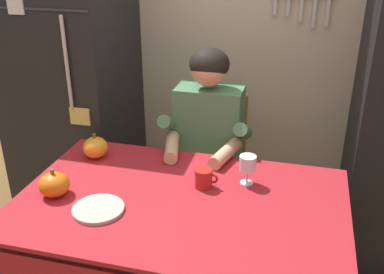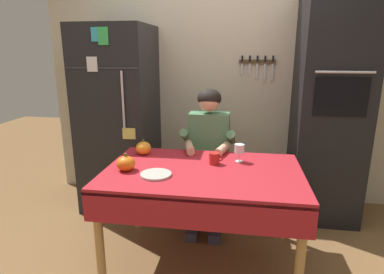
{
  "view_description": "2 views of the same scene",
  "coord_description": "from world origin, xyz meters",
  "px_view_note": "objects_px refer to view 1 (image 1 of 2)",
  "views": [
    {
      "loc": [
        0.45,
        -1.45,
        1.78
      ],
      "look_at": [
        0.01,
        0.24,
        0.98
      ],
      "focal_mm": 41.64,
      "sensor_mm": 36.0,
      "label": 1
    },
    {
      "loc": [
        0.25,
        -2.04,
        1.56
      ],
      "look_at": [
        -0.09,
        0.2,
        0.95
      ],
      "focal_mm": 29.96,
      "sensor_mm": 36.0,
      "label": 2
    }
  ],
  "objects_px": {
    "dining_table": "(179,219)",
    "chair_behind_person": "(212,164)",
    "wine_glass": "(248,164)",
    "seated_person": "(206,143)",
    "pumpkin_large": "(55,184)",
    "pumpkin_medium": "(95,147)",
    "serving_tray": "(98,209)",
    "coffee_mug": "(204,178)",
    "refrigerator": "(73,85)"
  },
  "relations": [
    {
      "from": "pumpkin_medium",
      "to": "pumpkin_large",
      "type": "bearing_deg",
      "value": -92.16
    },
    {
      "from": "refrigerator",
      "to": "dining_table",
      "type": "bearing_deg",
      "value": -42.91
    },
    {
      "from": "seated_person",
      "to": "serving_tray",
      "type": "bearing_deg",
      "value": -110.55
    },
    {
      "from": "chair_behind_person",
      "to": "wine_glass",
      "type": "distance_m",
      "value": 0.71
    },
    {
      "from": "pumpkin_medium",
      "to": "serving_tray",
      "type": "relative_size",
      "value": 0.61
    },
    {
      "from": "refrigerator",
      "to": "serving_tray",
      "type": "bearing_deg",
      "value": -57.73
    },
    {
      "from": "refrigerator",
      "to": "chair_behind_person",
      "type": "height_order",
      "value": "refrigerator"
    },
    {
      "from": "pumpkin_medium",
      "to": "serving_tray",
      "type": "bearing_deg",
      "value": -63.31
    },
    {
      "from": "dining_table",
      "to": "pumpkin_large",
      "type": "relative_size",
      "value": 10.56
    },
    {
      "from": "coffee_mug",
      "to": "pumpkin_medium",
      "type": "xyz_separation_m",
      "value": [
        -0.59,
        0.14,
        0.01
      ]
    },
    {
      "from": "wine_glass",
      "to": "pumpkin_medium",
      "type": "xyz_separation_m",
      "value": [
        -0.78,
        0.07,
        -0.05
      ]
    },
    {
      "from": "wine_glass",
      "to": "serving_tray",
      "type": "bearing_deg",
      "value": -146.29
    },
    {
      "from": "seated_person",
      "to": "wine_glass",
      "type": "height_order",
      "value": "seated_person"
    },
    {
      "from": "chair_behind_person",
      "to": "seated_person",
      "type": "bearing_deg",
      "value": -90.0
    },
    {
      "from": "dining_table",
      "to": "serving_tray",
      "type": "distance_m",
      "value": 0.35
    },
    {
      "from": "dining_table",
      "to": "chair_behind_person",
      "type": "relative_size",
      "value": 1.51
    },
    {
      "from": "refrigerator",
      "to": "pumpkin_large",
      "type": "relative_size",
      "value": 13.57
    },
    {
      "from": "seated_person",
      "to": "wine_glass",
      "type": "relative_size",
      "value": 8.95
    },
    {
      "from": "chair_behind_person",
      "to": "pumpkin_large",
      "type": "height_order",
      "value": "chair_behind_person"
    },
    {
      "from": "refrigerator",
      "to": "coffee_mug",
      "type": "bearing_deg",
      "value": -35.6
    },
    {
      "from": "dining_table",
      "to": "pumpkin_large",
      "type": "height_order",
      "value": "pumpkin_large"
    },
    {
      "from": "coffee_mug",
      "to": "pumpkin_large",
      "type": "xyz_separation_m",
      "value": [
        -0.61,
        -0.22,
        0.01
      ]
    },
    {
      "from": "dining_table",
      "to": "wine_glass",
      "type": "relative_size",
      "value": 10.06
    },
    {
      "from": "coffee_mug",
      "to": "pumpkin_large",
      "type": "height_order",
      "value": "pumpkin_large"
    },
    {
      "from": "pumpkin_medium",
      "to": "refrigerator",
      "type": "bearing_deg",
      "value": 126.02
    },
    {
      "from": "wine_glass",
      "to": "pumpkin_medium",
      "type": "distance_m",
      "value": 0.78
    },
    {
      "from": "pumpkin_large",
      "to": "seated_person",
      "type": "bearing_deg",
      "value": 52.86
    },
    {
      "from": "serving_tray",
      "to": "dining_table",
      "type": "bearing_deg",
      "value": 24.98
    },
    {
      "from": "chair_behind_person",
      "to": "pumpkin_large",
      "type": "relative_size",
      "value": 7.01
    },
    {
      "from": "serving_tray",
      "to": "seated_person",
      "type": "bearing_deg",
      "value": 69.45
    },
    {
      "from": "dining_table",
      "to": "serving_tray",
      "type": "relative_size",
      "value": 6.57
    },
    {
      "from": "pumpkin_large",
      "to": "wine_glass",
      "type": "bearing_deg",
      "value": 20.99
    },
    {
      "from": "refrigerator",
      "to": "pumpkin_large",
      "type": "height_order",
      "value": "refrigerator"
    },
    {
      "from": "refrigerator",
      "to": "serving_tray",
      "type": "distance_m",
      "value": 1.22
    },
    {
      "from": "serving_tray",
      "to": "wine_glass",
      "type": "bearing_deg",
      "value": 33.71
    },
    {
      "from": "wine_glass",
      "to": "dining_table",
      "type": "bearing_deg",
      "value": -137.75
    },
    {
      "from": "coffee_mug",
      "to": "pumpkin_large",
      "type": "bearing_deg",
      "value": -159.72
    },
    {
      "from": "chair_behind_person",
      "to": "coffee_mug",
      "type": "relative_size",
      "value": 8.76
    },
    {
      "from": "chair_behind_person",
      "to": "pumpkin_medium",
      "type": "relative_size",
      "value": 7.15
    },
    {
      "from": "wine_glass",
      "to": "serving_tray",
      "type": "distance_m",
      "value": 0.67
    },
    {
      "from": "refrigerator",
      "to": "chair_behind_person",
      "type": "distance_m",
      "value": 1.01
    },
    {
      "from": "chair_behind_person",
      "to": "serving_tray",
      "type": "bearing_deg",
      "value": -106.65
    },
    {
      "from": "pumpkin_medium",
      "to": "dining_table",
      "type": "bearing_deg",
      "value": -29.47
    },
    {
      "from": "seated_person",
      "to": "refrigerator",
      "type": "bearing_deg",
      "value": 163.22
    },
    {
      "from": "chair_behind_person",
      "to": "serving_tray",
      "type": "relative_size",
      "value": 4.36
    },
    {
      "from": "dining_table",
      "to": "wine_glass",
      "type": "xyz_separation_m",
      "value": [
        0.25,
        0.23,
        0.18
      ]
    },
    {
      "from": "dining_table",
      "to": "serving_tray",
      "type": "xyz_separation_m",
      "value": [
        -0.3,
        -0.14,
        0.09
      ]
    },
    {
      "from": "seated_person",
      "to": "coffee_mug",
      "type": "height_order",
      "value": "seated_person"
    },
    {
      "from": "serving_tray",
      "to": "chair_behind_person",
      "type": "bearing_deg",
      "value": 73.35
    },
    {
      "from": "seated_person",
      "to": "pumpkin_large",
      "type": "relative_size",
      "value": 9.39
    }
  ]
}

